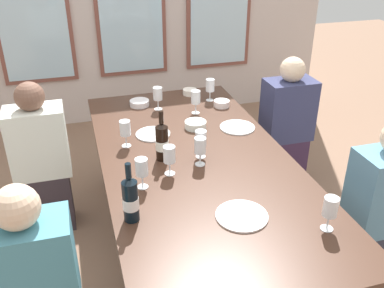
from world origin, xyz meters
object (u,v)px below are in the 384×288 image
object	(u,v)px
wine_glass_2	(142,168)
tasting_bowl_1	(190,92)
wine_glass_1	(201,146)
seated_person_1	(380,214)
wine_bottle_1	(130,199)
wine_glass_8	(210,86)
tasting_bowl_2	(195,125)
white_plate_2	(242,216)
wine_bottle_0	(162,141)
white_plate_1	(153,134)
wine_glass_4	(169,156)
tasting_bowl_0	(139,103)
wine_glass_0	(125,129)
white_plate_0	(237,127)
wine_glass_5	(196,98)
wine_glass_6	(330,208)
tasting_bowl_3	(222,104)
wine_glass_3	(201,139)
seated_person_3	(286,129)
seated_person_2	(42,163)
dining_table	(197,168)
wine_glass_7	(158,94)

from	to	relation	value
wine_glass_2	tasting_bowl_1	bearing A→B (deg)	63.54
wine_glass_1	seated_person_1	distance (m)	1.09
wine_bottle_1	wine_glass_8	size ratio (longest dim) A/B	1.78
wine_bottle_1	tasting_bowl_1	bearing A→B (deg)	64.44
tasting_bowl_2	wine_glass_2	xyz separation A→B (m)	(-0.48, -0.62, 0.09)
white_plate_2	wine_bottle_0	world-z (taller)	wine_bottle_0
white_plate_1	wine_glass_4	xyz separation A→B (m)	(-0.01, -0.51, 0.11)
tasting_bowl_0	wine_glass_0	distance (m)	0.66
white_plate_0	wine_glass_5	distance (m)	0.40
white_plate_2	wine_glass_1	distance (m)	0.54
white_plate_0	wine_glass_6	world-z (taller)	wine_glass_6
tasting_bowl_0	wine_glass_5	distance (m)	0.46
tasting_bowl_3	wine_glass_3	bearing A→B (deg)	-118.73
white_plate_0	wine_glass_1	bearing A→B (deg)	-134.19
seated_person_3	seated_person_1	bearing A→B (deg)	-90.00
wine_bottle_0	wine_glass_8	distance (m)	0.98
tasting_bowl_3	seated_person_2	bearing A→B (deg)	-174.92
wine_glass_8	wine_glass_0	bearing A→B (deg)	-142.23
tasting_bowl_2	tasting_bowl_3	xyz separation A→B (m)	(0.30, 0.30, -0.00)
white_plate_0	seated_person_2	world-z (taller)	seated_person_2
dining_table	wine_glass_6	size ratio (longest dim) A/B	13.21
wine_glass_7	wine_bottle_0	bearing A→B (deg)	-100.19
tasting_bowl_2	seated_person_2	distance (m)	1.09
white_plate_2	wine_glass_7	xyz separation A→B (m)	(-0.11, 1.39, 0.12)
white_plate_0	wine_bottle_1	distance (m)	1.17
tasting_bowl_2	wine_glass_3	world-z (taller)	wine_glass_3
tasting_bowl_1	wine_glass_8	bearing A→B (deg)	-54.79
wine_glass_3	seated_person_1	bearing A→B (deg)	-31.83
seated_person_1	wine_glass_3	bearing A→B (deg)	148.17
wine_glass_0	wine_glass_6	xyz separation A→B (m)	(0.77, -1.07, 0.00)
white_plate_0	seated_person_3	size ratio (longest dim) A/B	0.22
white_plate_1	wine_glass_0	size ratio (longest dim) A/B	1.32
white_plate_0	wine_glass_2	distance (m)	0.93
wine_glass_2	wine_glass_3	xyz separation A→B (m)	(0.40, 0.23, 0.00)
tasting_bowl_1	wine_glass_5	world-z (taller)	wine_glass_5
wine_glass_8	white_plate_1	bearing A→B (deg)	-139.73
tasting_bowl_1	wine_glass_5	bearing A→B (deg)	-99.37
tasting_bowl_2	white_plate_0	bearing A→B (deg)	-16.70
wine_bottle_0	wine_glass_4	size ratio (longest dim) A/B	1.79
wine_bottle_1	seated_person_1	bearing A→B (deg)	-2.97
wine_glass_5	wine_glass_1	bearing A→B (deg)	-104.29
wine_glass_0	wine_glass_7	size ratio (longest dim) A/B	1.00
wine_bottle_1	wine_glass_7	distance (m)	1.33
wine_bottle_1	wine_bottle_0	bearing A→B (deg)	62.94
white_plate_2	seated_person_2	size ratio (longest dim) A/B	0.23
white_plate_2	wine_bottle_1	bearing A→B (deg)	165.99
wine_glass_2	wine_glass_8	world-z (taller)	same
wine_glass_2	tasting_bowl_2	bearing A→B (deg)	52.34
wine_glass_2	seated_person_1	xyz separation A→B (m)	(1.29, -0.33, -0.33)
tasting_bowl_3	wine_glass_1	bearing A→B (deg)	-117.58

